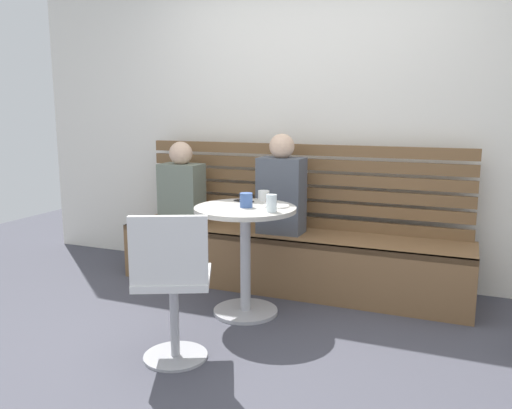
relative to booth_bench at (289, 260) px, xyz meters
The scene contains 13 objects.
ground 1.22m from the booth_bench, 90.00° to the right, with size 8.00×8.00×0.00m, color #42424C.
back_wall 1.31m from the booth_bench, 90.00° to the left, with size 5.20×0.10×2.90m, color white.
booth_bench is the anchor object (origin of this frame).
booth_backrest 0.61m from the booth_bench, 90.00° to the left, with size 2.65×0.04×0.67m.
cafe_table 0.68m from the booth_bench, 99.96° to the right, with size 0.68×0.68×0.74m.
white_chair 1.44m from the booth_bench, 97.36° to the right, with size 0.53×0.53×0.85m.
person_adult 0.56m from the booth_bench, behind, with size 0.34×0.22×0.76m.
person_child_left 1.07m from the booth_bench, behind, with size 0.34×0.22×0.68m.
cup_mug_blue 0.83m from the booth_bench, 98.94° to the right, with size 0.08×0.08×0.10m, color #3D5B9E.
cup_water_clear 0.90m from the booth_bench, 80.59° to the right, with size 0.07×0.07×0.11m, color white.
cup_ceramic_white 0.64m from the booth_bench, 105.18° to the right, with size 0.08×0.08×0.07m, color white.
plate_small 0.74m from the booth_bench, 80.86° to the right, with size 0.17×0.17×0.01m, color white.
phone_on_table 0.70m from the booth_bench, 115.26° to the right, with size 0.07×0.14×0.01m, color black.
Camera 1 is at (1.24, -2.49, 1.37)m, focal length 36.38 mm.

